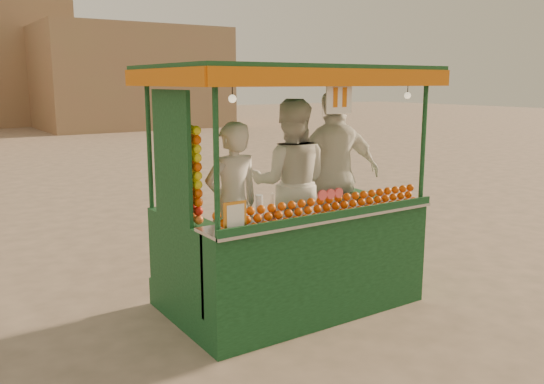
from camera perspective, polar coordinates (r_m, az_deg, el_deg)
ground at (r=5.91m, az=1.59°, el=-11.68°), size 90.00×90.00×0.00m
building_right at (r=30.21m, az=-14.14°, el=11.19°), size 9.00×6.00×5.00m
juice_cart at (r=5.68m, az=1.70°, el=-4.18°), size 2.69×1.74×2.44m
vendor_left at (r=5.54m, az=-4.04°, el=-1.28°), size 0.61×0.41×1.63m
vendor_middle at (r=6.13m, az=1.89°, el=0.88°), size 1.13×1.07×1.83m
vendor_right at (r=6.45m, az=6.39°, el=1.73°), size 1.20×0.71×1.92m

